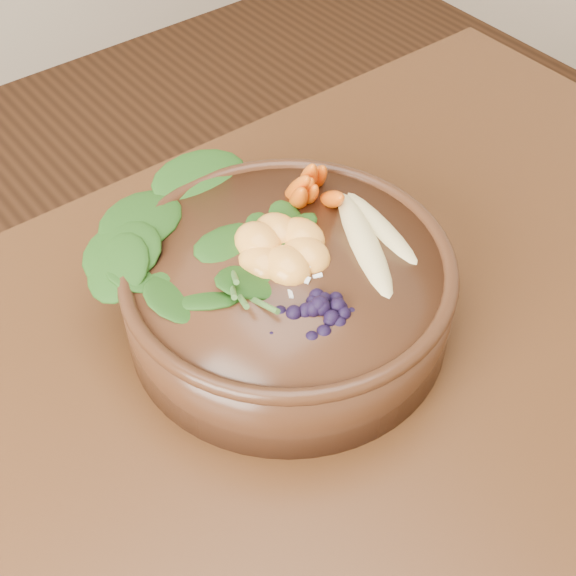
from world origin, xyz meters
name	(u,v)px	position (x,y,z in m)	size (l,w,h in m)	color
dining_table	(217,565)	(0.00, 0.00, 0.66)	(1.60, 0.90, 0.75)	#331C0C
stoneware_bowl	(288,295)	(0.19, 0.13, 0.79)	(0.33, 0.33, 0.09)	#412312
kale_heap	(213,216)	(0.15, 0.21, 0.86)	(0.21, 0.19, 0.05)	#214D13
carrot_cluster	(307,160)	(0.27, 0.20, 0.88)	(0.07, 0.07, 0.09)	orange
banana_halves	(374,223)	(0.28, 0.11, 0.85)	(0.11, 0.18, 0.03)	#E0CC84
mandarin_cluster	(282,236)	(0.19, 0.15, 0.86)	(0.09, 0.10, 0.04)	orange
blueberry_pile	(322,293)	(0.17, 0.07, 0.86)	(0.15, 0.11, 0.05)	black
coconut_flakes	(300,275)	(0.18, 0.11, 0.84)	(0.10, 0.08, 0.01)	white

